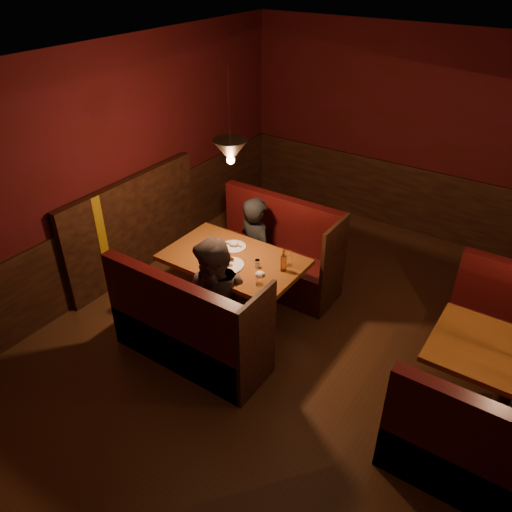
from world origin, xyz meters
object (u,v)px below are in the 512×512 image
Objects in this scene: second_table at (510,376)px; second_bench_near at (485,466)px; diner_b at (216,286)px; main_table at (235,272)px; main_bench_far at (277,258)px; main_bench_near at (187,334)px; diner_a at (256,231)px.

second_table is 0.90× the size of second_bench_near.
second_bench_near is 0.92× the size of diner_b.
main_table is 0.91m from main_bench_far.
main_bench_far is 1.50m from diner_b.
main_bench_near is 1.08× the size of second_bench_near.
second_bench_near reaches higher than second_table.
second_table is 0.87m from second_bench_near.
diner_b is (-2.74, 0.19, 0.49)m from second_bench_near.
second_bench_near is at bearing 2.62° from main_bench_near.
diner_a is (-3.08, 1.42, 0.44)m from second_bench_near.
main_bench_far is at bearing 88.82° from main_table.
diner_b is at bearing 176.08° from second_bench_near.
main_bench_near reaches higher than second_bench_near.
diner_a is at bearing 104.26° from main_table.
main_bench_near is at bearing -88.82° from main_table.
main_bench_near is (0.00, -1.74, 0.00)m from main_bench_far.
second_table is 0.83× the size of diner_b.
main_bench_far is 1.74m from main_bench_near.
second_table is at bearing 2.08° from main_table.
diner_b is at bearing -73.28° from main_table.
diner_a reaches higher than second_table.
main_bench_far is at bearing 165.02° from second_table.
diner_a is (-0.19, 1.55, 0.43)m from main_bench_near.
diner_b reaches higher than second_table.
diner_a is 1.28m from diner_b.
main_bench_far is (0.02, 0.87, -0.27)m from main_table.
diner_b is at bearing 125.55° from diner_a.
main_table is 1.09× the size of second_table.
main_bench_near is at bearing -90.00° from main_bench_far.
second_table is at bearing -170.56° from diner_a.
main_bench_near is 0.59m from diner_b.
main_table is 2.88m from second_table.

